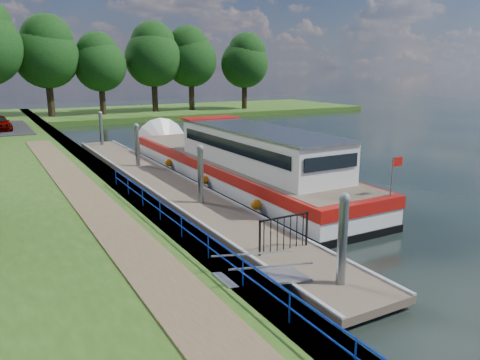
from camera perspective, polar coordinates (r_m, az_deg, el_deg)
ground at (r=13.77m, az=10.61°, el=-12.98°), size 160.00×160.00×0.00m
bank_edge at (r=25.60m, az=-16.08°, el=0.09°), size 1.10×90.00×0.78m
far_bank at (r=64.81m, az=-11.24°, el=8.10°), size 60.00×18.00×0.60m
footpath at (r=18.50m, az=-16.62°, el=-3.69°), size 1.60×40.00×0.05m
blue_fence at (r=14.26m, az=-5.65°, el=-6.11°), size 0.04×18.04×0.72m
pontoon at (r=24.48m, az=-9.14°, el=-0.64°), size 2.50×30.00×0.56m
mooring_piles at (r=24.24m, az=-9.24°, el=1.88°), size 0.30×27.30×3.55m
gangway at (r=12.86m, az=2.79°, el=-11.63°), size 2.58×1.00×0.92m
gate_panel at (r=14.93m, az=5.39°, el=-5.87°), size 1.85×0.05×1.15m
barge at (r=25.47m, az=-1.41°, el=2.17°), size 4.36×21.15×4.78m
horizon_trees at (r=58.42m, az=-23.69°, el=14.21°), size 54.38×10.03×12.87m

